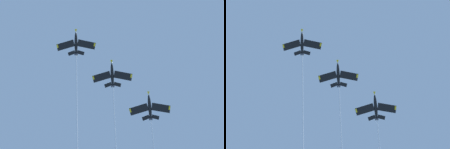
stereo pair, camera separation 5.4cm
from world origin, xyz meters
The scene contains 3 objects.
jet_lead centered at (1.22, 25.92, 141.66)m, with size 29.40×53.02×28.69m.
jet_second centered at (22.80, 31.01, 136.31)m, with size 26.72×45.63×24.47m.
jet_third centered at (45.49, 39.07, 127.35)m, with size 29.01×48.68×26.34m.
Camera 2 is at (7.42, -7.62, 1.69)m, focal length 46.02 mm.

